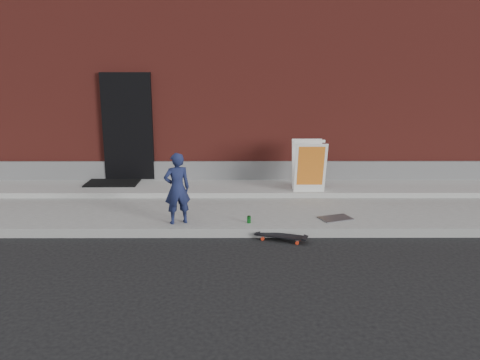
{
  "coord_description": "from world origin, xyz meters",
  "views": [
    {
      "loc": [
        -0.26,
        -6.93,
        2.56
      ],
      "look_at": [
        -0.23,
        0.8,
        0.75
      ],
      "focal_mm": 35.0,
      "sensor_mm": 36.0,
      "label": 1
    }
  ],
  "objects_px": {
    "child": "(177,188)",
    "skateboard": "(281,236)",
    "soda_can": "(249,219)",
    "pizza_sign": "(309,166)"
  },
  "relations": [
    {
      "from": "child",
      "to": "soda_can",
      "type": "distance_m",
      "value": 1.26
    },
    {
      "from": "skateboard",
      "to": "soda_can",
      "type": "xyz_separation_m",
      "value": [
        -0.49,
        0.41,
        0.14
      ]
    },
    {
      "from": "pizza_sign",
      "to": "child",
      "type": "bearing_deg",
      "value": -144.11
    },
    {
      "from": "child",
      "to": "pizza_sign",
      "type": "bearing_deg",
      "value": -164.38
    },
    {
      "from": "skateboard",
      "to": "soda_can",
      "type": "distance_m",
      "value": 0.65
    },
    {
      "from": "child",
      "to": "skateboard",
      "type": "xyz_separation_m",
      "value": [
        1.63,
        -0.41,
        -0.65
      ]
    },
    {
      "from": "pizza_sign",
      "to": "soda_can",
      "type": "bearing_deg",
      "value": -125.29
    },
    {
      "from": "child",
      "to": "pizza_sign",
      "type": "height_order",
      "value": "child"
    },
    {
      "from": "child",
      "to": "skateboard",
      "type": "bearing_deg",
      "value": 145.51
    },
    {
      "from": "skateboard",
      "to": "soda_can",
      "type": "height_order",
      "value": "soda_can"
    }
  ]
}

